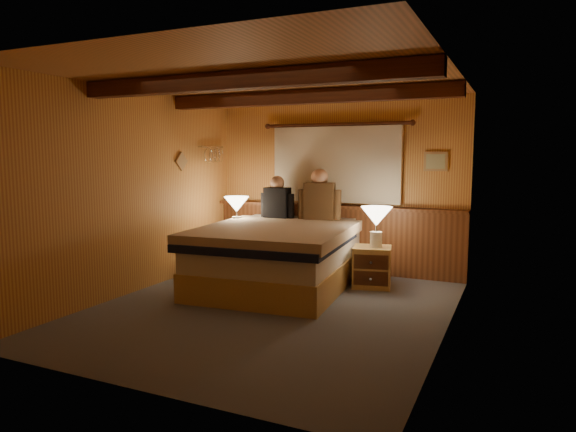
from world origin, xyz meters
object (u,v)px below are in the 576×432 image
Objects in this scene: lamp_right at (376,219)px; person_right at (320,199)px; lamp_left at (237,206)px; person_left at (277,201)px; nightstand_left at (238,250)px; bed at (278,255)px; nightstand_right at (372,267)px; duffel_bag at (246,264)px.

lamp_right is 0.70× the size of person_right.
person_left is at bearing 29.39° from lamp_left.
person_left is at bearing 175.99° from person_right.
person_right reaches higher than nightstand_left.
bed is 4.44× the size of nightstand_right.
bed is at bearing -156.66° from lamp_right.
nightstand_right is 0.75× the size of person_right.
bed reaches higher than nightstand_left.
person_left is at bearing 169.11° from lamp_right.
lamp_left is 0.63× the size of person_right.
person_left is (-1.48, 0.29, 0.14)m from lamp_right.
bed reaches higher than duffel_bag.
nightstand_left is 1.00× the size of person_left.
person_right is (-0.89, 0.36, 0.19)m from lamp_right.
person_left is 1.15× the size of duffel_bag.
lamp_left is 0.84× the size of duffel_bag.
person_left is at bearing 42.62° from duffel_bag.
lamp_right is at bearing -6.59° from duffel_bag.
person_right reaches higher than lamp_right.
lamp_left is 0.74× the size of person_left.
nightstand_right is at bearing -6.42° from duffel_bag.
bed is at bearing -167.63° from nightstand_right.
bed is 4.45× the size of duffel_bag.
nightstand_left is 1.15× the size of duffel_bag.
nightstand_left is 0.89m from person_left.
nightstand_right is at bearing -34.14° from person_right.
person_right is (1.09, 0.35, 0.12)m from lamp_left.
bed is 3.32× the size of person_right.
duffel_bag is (-1.73, -0.10, -0.10)m from nightstand_right.
person_left reaches higher than lamp_left.
bed is 1.02m from nightstand_left.
bed is at bearing -116.03° from person_right.
duffel_bag is at bearing 171.40° from nightstand_right.
person_right is at bearing 157.88° from lamp_right.
nightstand_left is 0.62m from lamp_left.
nightstand_left is 1.36m from person_right.
nightstand_left is 1.94m from nightstand_right.
nightstand_right is (1.94, -0.04, -0.05)m from nightstand_left.
nightstand_right is (1.06, 0.48, -0.15)m from bed.
person_right is 1.34× the size of duffel_bag.
lamp_left reaches higher than nightstand_left.
person_left reaches higher than duffel_bag.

